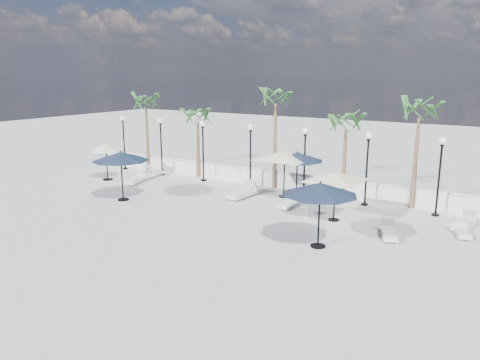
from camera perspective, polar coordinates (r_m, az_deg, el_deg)
The scene contains 32 objects.
ground at distance 23.05m, azimuth -7.12°, elevation -4.25°, with size 100.00×100.00×0.00m, color #B0B0AA.
balustrade at distance 28.90m, azimuth 2.29°, elevation 0.34°, with size 26.00×0.30×1.01m.
lamppost_0 at distance 34.24m, azimuth -14.01°, elevation 5.38°, with size 0.36×0.36×3.84m.
lamppost_1 at distance 31.82m, azimuth -9.62°, elevation 5.03°, with size 0.36×0.36×3.84m.
lamppost_2 at distance 29.61m, azimuth -4.54°, elevation 4.59°, with size 0.36×0.36×3.84m.
lamppost_3 at distance 27.68m, azimuth 1.29°, elevation 4.04°, with size 0.36×0.36×3.84m.
lamppost_4 at distance 26.07m, azimuth 7.91°, elevation 3.37°, with size 0.36×0.36×3.84m.
lamppost_5 at distance 24.86m, azimuth 15.27°, elevation 2.57°, with size 0.36×0.36×3.84m.
lamppost_6 at distance 24.10m, azimuth 23.22°, elevation 1.65°, with size 0.36×0.36×3.84m.
palm_0 at distance 33.55m, azimuth -11.41°, elevation 8.87°, with size 2.60×2.60×5.50m.
palm_1 at distance 30.69m, azimuth -5.19°, elevation 7.25°, with size 2.60×2.60×4.70m.
palm_2 at distance 27.50m, azimuth 4.36°, elevation 9.45°, with size 2.60×2.60×6.10m.
palm_3 at distance 25.87m, azimuth 12.80°, elevation 6.36°, with size 2.60×2.60×4.90m.
palm_4 at distance 24.81m, azimuth 21.02°, elevation 7.37°, with size 2.60×2.60×5.70m.
lounger_0 at distance 30.92m, azimuth -11.67°, elevation 0.48°, with size 0.73×1.96×0.72m.
lounger_1 at distance 32.11m, azimuth -10.03°, elevation 0.97°, with size 0.82×1.82×0.66m.
lounger_2 at distance 30.05m, azimuth -12.53°, elevation 0.06°, with size 1.06×1.94×0.69m.
lounger_3 at distance 25.92m, azimuth 0.29°, elevation -1.58°, with size 0.80×2.20×0.81m.
lounger_4 at distance 24.23m, azimuth 5.82°, elevation -2.85°, with size 0.69×1.68×0.61m.
lounger_5 at distance 26.43m, azimuth 0.41°, elevation -1.35°, with size 0.91×2.01×0.73m.
lounger_6 at distance 20.75m, azimuth 17.69°, elevation -6.09°, with size 1.17×1.85×0.66m.
lounger_7 at distance 23.16m, azimuth 25.63°, elevation -4.76°, with size 0.90×1.96×0.71m.
lounger_8 at distance 22.15m, azimuth 25.48°, elevation -5.60°, with size 0.95×1.73×0.62m.
side_table_0 at distance 34.60m, azimuth -14.52°, elevation 1.73°, with size 0.50×0.50×0.49m.
side_table_1 at distance 32.75m, azimuth -11.36°, elevation 1.35°, with size 0.57×0.57×0.55m.
side_table_2 at distance 22.77m, azimuth 8.06°, elevation -3.67°, with size 0.54×0.54×0.52m.
parasol_navy_left at distance 25.75m, azimuth -14.33°, elevation 2.78°, with size 3.10×3.10×2.73m.
parasol_navy_mid at distance 25.76m, azimuth 7.00°, elevation 2.83°, with size 2.91×2.91×2.61m.
parasol_navy_right at distance 18.38m, azimuth 9.74°, elevation -1.12°, with size 3.00×3.00×2.69m.
parasol_cream_sq_a at distance 25.68m, azimuth 5.46°, elevation 3.39°, with size 5.58×5.58×2.74m.
parasol_cream_sq_b at distance 21.91m, azimuth 11.59°, elevation 0.80°, with size 4.89×4.89×2.45m.
parasol_cream_small at distance 31.07m, azimuth -16.04°, elevation 3.82°, with size 2.01×2.01×2.47m.
Camera 1 is at (14.08, -16.94, 6.78)m, focal length 35.00 mm.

